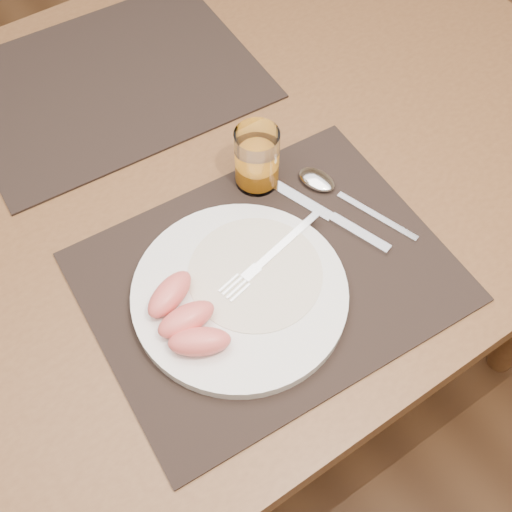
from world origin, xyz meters
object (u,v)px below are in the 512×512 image
object	(u,v)px
table	(175,211)
placemat_far	(111,81)
knife	(331,217)
spoon	(326,185)
fork	(264,261)
juice_glass	(257,161)
plate	(240,294)
placemat_near	(268,277)

from	to	relation	value
table	placemat_far	world-z (taller)	placemat_far
knife	spoon	bearing A→B (deg)	61.00
placemat_far	fork	bearing A→B (deg)	-89.59
table	juice_glass	bearing A→B (deg)	-39.45
placemat_far	plate	size ratio (longest dim) A/B	1.67
juice_glass	spoon	bearing A→B (deg)	-42.05
fork	knife	world-z (taller)	fork
spoon	juice_glass	distance (m)	0.10
knife	juice_glass	bearing A→B (deg)	112.25
fork	spoon	xyz separation A→B (m)	(0.15, 0.06, -0.01)
plate	fork	world-z (taller)	fork
spoon	juice_glass	bearing A→B (deg)	137.95
table	spoon	size ratio (longest dim) A/B	7.43
table	placemat_far	xyz separation A→B (m)	(0.02, 0.22, 0.09)
placemat_near	placemat_far	bearing A→B (deg)	90.19
knife	spoon	world-z (taller)	spoon
juice_glass	fork	bearing A→B (deg)	-120.53
placemat_near	juice_glass	distance (m)	0.17
spoon	plate	bearing A→B (deg)	-157.85
table	plate	size ratio (longest dim) A/B	5.19
fork	juice_glass	size ratio (longest dim) A/B	1.88
fork	placemat_far	bearing A→B (deg)	90.41
table	placemat_far	size ratio (longest dim) A/B	3.11
plate	juice_glass	bearing A→B (deg)	49.40
placemat_near	fork	distance (m)	0.02
placemat_near	juice_glass	world-z (taller)	juice_glass
placemat_far	knife	bearing A→B (deg)	-73.25
knife	spoon	distance (m)	0.05
plate	fork	size ratio (longest dim) A/B	1.55
placemat_far	spoon	distance (m)	0.40
knife	juice_glass	world-z (taller)	juice_glass
spoon	placemat_near	bearing A→B (deg)	-153.34
placemat_far	juice_glass	xyz separation A→B (m)	(0.08, -0.30, 0.04)
plate	juice_glass	distance (m)	0.19
fork	table	bearing A→B (deg)	96.13
placemat_far	fork	xyz separation A→B (m)	(0.00, -0.43, 0.02)
plate	knife	size ratio (longest dim) A/B	1.26
placemat_far	juice_glass	distance (m)	0.31
placemat_near	fork	xyz separation A→B (m)	(0.00, 0.01, 0.02)
table	plate	xyz separation A→B (m)	(-0.03, -0.23, 0.10)
plate	spoon	bearing A→B (deg)	22.15
fork	juice_glass	xyz separation A→B (m)	(0.08, 0.13, 0.02)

